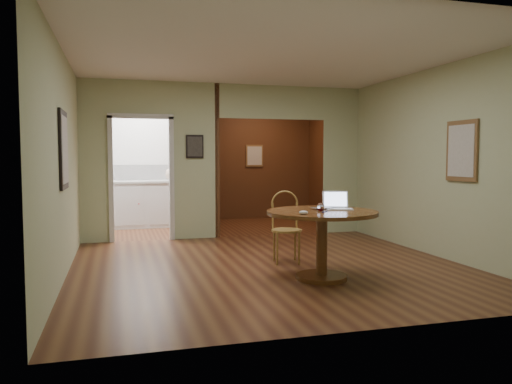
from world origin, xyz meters
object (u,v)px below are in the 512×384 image
object	(u,v)px
chair	(286,222)
dining_table	(322,229)
closed_laptop	(325,209)
open_laptop	(337,204)

from	to	relation	value
chair	dining_table	bearing A→B (deg)	-75.81
closed_laptop	dining_table	bearing A→B (deg)	-147.58
open_laptop	closed_laptop	size ratio (longest dim) A/B	1.15
dining_table	open_laptop	size ratio (longest dim) A/B	3.61
chair	open_laptop	world-z (taller)	open_laptop
chair	closed_laptop	world-z (taller)	chair
dining_table	open_laptop	xyz separation A→B (m)	(0.25, 0.11, 0.27)
chair	open_laptop	distance (m)	1.03
dining_table	open_laptop	world-z (taller)	open_laptop
closed_laptop	chair	bearing A→B (deg)	81.92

